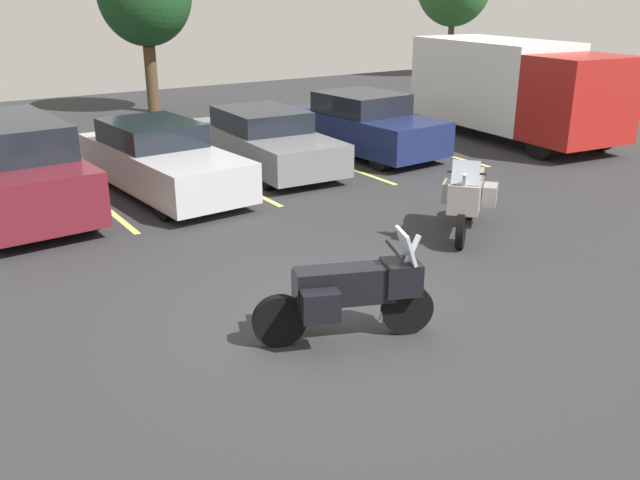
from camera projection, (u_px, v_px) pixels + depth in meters
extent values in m
cube|color=#2D2D30|center=(323.00, 322.00, 8.90)|extent=(44.00, 44.00, 0.10)
cylinder|color=black|center=(407.00, 309.00, 8.40)|extent=(0.65, 0.35, 0.65)
cylinder|color=black|center=(279.00, 321.00, 8.10)|extent=(0.65, 0.35, 0.65)
cube|color=black|center=(345.00, 285.00, 8.12)|extent=(1.24, 0.77, 0.44)
cylinder|color=#B2B2B7|center=(399.00, 279.00, 8.24)|extent=(0.50, 0.25, 1.12)
cylinder|color=black|center=(394.00, 250.00, 8.09)|extent=(0.27, 0.59, 0.04)
cube|color=black|center=(401.00, 277.00, 8.23)|extent=(0.57, 0.56, 0.39)
cube|color=#B2C1CC|center=(406.00, 246.00, 8.10)|extent=(0.31, 0.47, 0.39)
cube|color=black|center=(310.00, 284.00, 8.37)|extent=(0.50, 0.39, 0.36)
cube|color=black|center=(321.00, 306.00, 7.80)|extent=(0.50, 0.39, 0.36)
cylinder|color=black|center=(461.00, 230.00, 11.19)|extent=(0.58, 0.50, 0.65)
cylinder|color=black|center=(471.00, 202.00, 12.63)|extent=(0.58, 0.50, 0.65)
cube|color=gray|center=(468.00, 190.00, 11.76)|extent=(1.20, 1.09, 0.55)
cylinder|color=#B2B2B7|center=(464.00, 203.00, 11.16)|extent=(0.44, 0.37, 1.12)
cylinder|color=black|center=(467.00, 173.00, 11.06)|extent=(0.42, 0.50, 0.04)
cube|color=gray|center=(464.00, 198.00, 11.11)|extent=(0.66, 0.67, 0.49)
cube|color=#B2C1CC|center=(466.00, 173.00, 10.91)|extent=(0.40, 0.44, 0.39)
cube|color=gray|center=(490.00, 195.00, 12.04)|extent=(0.49, 0.46, 0.36)
cube|color=gray|center=(450.00, 191.00, 12.23)|extent=(0.49, 0.46, 0.36)
cube|color=#EAE066|center=(95.00, 199.00, 13.93)|extent=(0.12, 5.07, 0.01)
cube|color=#EAE066|center=(225.00, 179.00, 15.45)|extent=(0.12, 5.07, 0.01)
cube|color=#EAE066|center=(331.00, 162.00, 16.96)|extent=(0.12, 5.07, 0.01)
cube|color=#EAE066|center=(420.00, 148.00, 18.47)|extent=(0.12, 5.07, 0.01)
cube|color=maroon|center=(13.00, 179.00, 12.72)|extent=(2.18, 4.88, 0.95)
cube|color=black|center=(4.00, 136.00, 12.58)|extent=(1.93, 3.16, 0.62)
cylinder|color=black|center=(89.00, 210.00, 12.09)|extent=(0.26, 0.72, 0.71)
cylinder|color=black|center=(37.00, 173.00, 14.53)|extent=(0.26, 0.72, 0.71)
cube|color=#B7B7BC|center=(163.00, 166.00, 14.18)|extent=(2.11, 4.97, 0.78)
cube|color=black|center=(151.00, 132.00, 14.30)|extent=(1.78, 2.23, 0.47)
cylinder|color=black|center=(236.00, 190.00, 13.48)|extent=(0.26, 0.62, 0.60)
cylinder|color=black|center=(165.00, 204.00, 12.61)|extent=(0.26, 0.62, 0.60)
cylinder|color=black|center=(163.00, 159.00, 15.94)|extent=(0.26, 0.62, 0.60)
cylinder|color=black|center=(100.00, 169.00, 15.08)|extent=(0.26, 0.62, 0.60)
cube|color=slate|center=(266.00, 145.00, 16.16)|extent=(2.10, 4.89, 0.71)
cube|color=black|center=(261.00, 119.00, 16.15)|extent=(1.81, 2.28, 0.47)
cylinder|color=black|center=(330.00, 166.00, 15.31)|extent=(0.25, 0.63, 0.62)
cylinder|color=black|center=(267.00, 175.00, 14.55)|extent=(0.25, 0.63, 0.62)
cylinder|color=black|center=(266.00, 140.00, 17.94)|extent=(0.25, 0.63, 0.62)
cylinder|color=black|center=(209.00, 147.00, 17.19)|extent=(0.25, 0.63, 0.62)
cube|color=navy|center=(366.00, 130.00, 17.54)|extent=(2.19, 4.48, 0.83)
cube|color=black|center=(361.00, 103.00, 17.46)|extent=(1.88, 2.13, 0.52)
cylinder|color=black|center=(429.00, 148.00, 17.01)|extent=(0.26, 0.66, 0.64)
cylinder|color=black|center=(380.00, 157.00, 16.07)|extent=(0.26, 0.66, 0.64)
cylinder|color=black|center=(353.00, 130.00, 19.22)|extent=(0.26, 0.66, 0.64)
cylinder|color=black|center=(306.00, 137.00, 18.29)|extent=(0.26, 0.66, 0.64)
cube|color=#A51E19|center=(579.00, 100.00, 17.14)|extent=(2.58, 2.07, 2.14)
cube|color=white|center=(492.00, 81.00, 19.83)|extent=(2.88, 4.93, 2.33)
cylinder|color=black|center=(600.00, 134.00, 17.98)|extent=(0.39, 0.93, 0.90)
cylinder|color=black|center=(542.00, 141.00, 17.09)|extent=(0.39, 0.93, 0.90)
cylinder|color=black|center=(492.00, 110.00, 21.51)|extent=(0.39, 0.93, 0.90)
cylinder|color=black|center=(440.00, 115.00, 20.63)|extent=(0.39, 0.93, 0.90)
cylinder|color=#4C3823|center=(450.00, 52.00, 33.45)|extent=(0.29, 0.29, 2.34)
cylinder|color=#4C3823|center=(152.00, 80.00, 23.58)|extent=(0.41, 0.41, 2.21)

